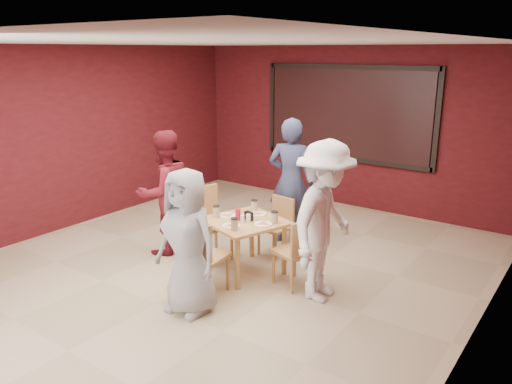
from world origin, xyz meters
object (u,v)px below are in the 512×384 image
Objects in this scene: chair_front at (201,253)px; chair_right at (298,249)px; diner_left at (165,193)px; chair_back at (278,222)px; dining_table at (245,226)px; chair_left at (208,219)px; diner_right at (324,222)px; diner_front at (187,242)px; diner_back at (291,181)px.

chair_front is 1.13m from chair_right.
chair_front is 1.50m from diner_left.
chair_right is (0.76, -0.73, 0.04)m from chair_back.
dining_table is 1.14× the size of chair_left.
chair_front is at bearing 120.51° from diner_right.
diner_right reaches higher than diner_left.
chair_front is at bearing -90.31° from dining_table.
chair_left reaches higher than dining_table.
chair_front is at bearing 107.82° from diner_front.
diner_front is 0.87× the size of diner_back.
chair_back is 1.43m from diner_right.
diner_back reaches higher than diner_right.
dining_table is at bearing 89.69° from chair_front.
diner_right is (1.11, -0.78, 0.46)m from chair_back.
chair_front is 1.42m from diner_right.
diner_right is (1.21, -1.24, -0.01)m from diner_back.
diner_back is 1.78m from diner_left.
chair_right is 0.47× the size of diner_back.
diner_left reaches higher than chair_right.
chair_left is at bearing 172.87° from dining_table.
chair_right is at bearing 112.09° from diner_back.
dining_table is 1.15m from diner_front.
diner_left is 0.94× the size of diner_right.
diner_back is at bearing 151.05° from diner_left.
chair_front is 1.07× the size of chair_right.
chair_back is at bearing 136.61° from diner_left.
chair_right is 0.48× the size of diner_right.
chair_left reaches higher than chair_back.
diner_back is at bearing 101.57° from chair_back.
diner_right is at bearing 46.94° from diner_front.
chair_left is at bearing 81.97° from diner_right.
diner_back reaches higher than chair_right.
diner_left is (-1.29, -0.85, 0.40)m from chair_back.
diner_left reaches higher than chair_left.
diner_left is (-1.28, 0.71, 0.33)m from chair_front.
diner_right is (1.11, -0.03, 0.29)m from dining_table.
diner_back is (-0.10, 1.22, 0.30)m from dining_table.
chair_front reaches higher than chair_back.
diner_back is (-0.09, 2.03, 0.39)m from chair_front.
diner_back is at bearing 39.73° from diner_right.
diner_left is (-2.05, -0.12, 0.36)m from chair_right.
chair_front reaches higher than chair_right.
dining_table is at bearing 94.58° from diner_front.
chair_front is (-0.00, -0.81, -0.09)m from dining_table.
diner_left is at bearing -175.45° from dining_table.
diner_front is (0.11, -0.32, 0.27)m from chair_front.
chair_right is (0.77, 0.83, -0.03)m from chair_front.
diner_left is at bearing 142.83° from diner_front.
diner_left is at bearing -162.71° from chair_left.
chair_front is at bearing -52.79° from chair_left.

